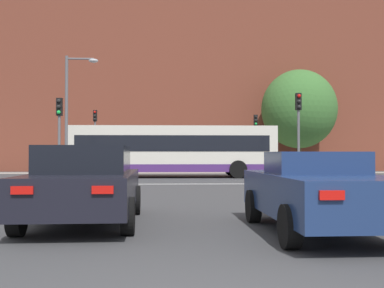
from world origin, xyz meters
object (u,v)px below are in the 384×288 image
object	(u,v)px
traffic_light_far_left	(95,131)
pedestrian_waiting	(66,158)
street_lamp_junction	(72,104)
traffic_light_far_right	(256,134)
car_saloon_left	(85,184)
traffic_light_near_left	(59,126)
car_roadster_right	(318,191)
traffic_light_near_right	(299,123)
bus_crossing_lead	(173,150)

from	to	relation	value
traffic_light_far_left	pedestrian_waiting	distance (m)	2.94
street_lamp_junction	traffic_light_far_right	bearing A→B (deg)	36.15
car_saloon_left	traffic_light_near_left	xyz separation A→B (m)	(-3.37, 12.45, 1.86)
traffic_light_near_left	traffic_light_far_left	bearing A→B (deg)	91.57
traffic_light_far_left	car_roadster_right	bearing A→B (deg)	-73.24
car_roadster_right	traffic_light_near_right	xyz separation A→B (m)	(3.47, 14.07, 2.12)
car_roadster_right	traffic_light_far_right	bearing A→B (deg)	81.01
bus_crossing_lead	traffic_light_near_left	xyz separation A→B (m)	(-5.14, -6.08, 1.05)
street_lamp_junction	car_roadster_right	bearing A→B (deg)	-66.20
car_saloon_left	car_roadster_right	world-z (taller)	car_saloon_left
traffic_light_far_right	traffic_light_near_left	size ratio (longest dim) A/B	1.07
street_lamp_junction	bus_crossing_lead	bearing A→B (deg)	22.36
bus_crossing_lead	pedestrian_waiting	world-z (taller)	bus_crossing_lead
car_saloon_left	traffic_light_far_right	distance (m)	25.84
street_lamp_junction	pedestrian_waiting	distance (m)	9.81
car_saloon_left	bus_crossing_lead	distance (m)	18.63
street_lamp_junction	traffic_light_far_left	bearing A→B (deg)	90.85
bus_crossing_lead	traffic_light_far_left	world-z (taller)	traffic_light_far_left
car_saloon_left	traffic_light_near_right	size ratio (longest dim) A/B	1.09
car_saloon_left	car_roadster_right	distance (m)	4.36
car_roadster_right	pedestrian_waiting	size ratio (longest dim) A/B	2.46
bus_crossing_lead	traffic_light_near_left	size ratio (longest dim) A/B	3.04
car_roadster_right	pedestrian_waiting	world-z (taller)	pedestrian_waiting
traffic_light_near_right	pedestrian_waiting	size ratio (longest dim) A/B	2.34
car_saloon_left	traffic_light_near_left	bearing A→B (deg)	103.45
bus_crossing_lead	street_lamp_junction	size ratio (longest dim) A/B	1.79
bus_crossing_lead	street_lamp_junction	world-z (taller)	street_lamp_junction
traffic_light_far_left	pedestrian_waiting	bearing A→B (deg)	167.78
car_roadster_right	bus_crossing_lead	bearing A→B (deg)	95.73
car_roadster_right	traffic_light_far_left	distance (m)	27.44
bus_crossing_lead	pedestrian_waiting	xyz separation A→B (m)	(-7.65, 6.86, -0.52)
traffic_light_far_left	street_lamp_junction	xyz separation A→B (m)	(0.13, -8.59, 1.04)
street_lamp_junction	pedestrian_waiting	size ratio (longest dim) A/B	3.66
traffic_light_near_right	car_saloon_left	bearing A→B (deg)	-120.84
car_roadster_right	traffic_light_near_left	size ratio (longest dim) A/B	1.14
traffic_light_near_left	bus_crossing_lead	bearing A→B (deg)	49.77
car_roadster_right	traffic_light_near_left	bearing A→B (deg)	117.63
traffic_light_near_left	pedestrian_waiting	xyz separation A→B (m)	(-2.51, 12.94, -1.56)
car_saloon_left	car_roadster_right	xyz separation A→B (m)	(4.18, -1.26, -0.06)
car_saloon_left	traffic_light_far_left	bearing A→B (deg)	96.79
car_roadster_right	street_lamp_junction	bearing A→B (deg)	112.62
traffic_light_near_left	traffic_light_near_right	world-z (taller)	traffic_light_near_right
car_roadster_right	traffic_light_far_right	distance (m)	26.17
car_saloon_left	street_lamp_junction	size ratio (longest dim) A/B	0.70
car_saloon_left	pedestrian_waiting	bearing A→B (deg)	101.35
traffic_light_far_left	bus_crossing_lead	bearing A→B (deg)	-49.37
traffic_light_far_right	traffic_light_far_left	distance (m)	11.44
car_roadster_right	car_saloon_left	bearing A→B (deg)	162.02
traffic_light_far_right	traffic_light_near_right	xyz separation A→B (m)	(-0.08, -11.78, 0.03)
traffic_light_near_right	traffic_light_far_right	bearing A→B (deg)	89.63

